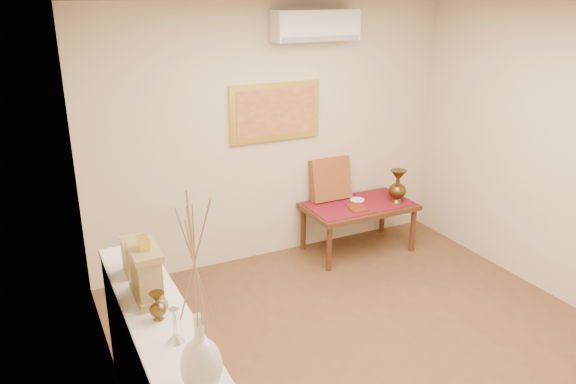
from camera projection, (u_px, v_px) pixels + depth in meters
floor at (395, 363)px, 4.44m from camera, size 4.50×4.50×0.00m
ceiling at (423, 4)px, 3.52m from camera, size 4.50×4.50×0.00m
wall_back at (274, 135)px, 5.88m from camera, size 4.00×0.02×2.70m
wall_left at (120, 261)px, 3.15m from camera, size 0.02×4.50×2.70m
white_vase at (197, 294)px, 2.50m from camera, size 0.20×0.20×1.05m
candlestick at (175, 325)px, 3.02m from camera, size 0.10×0.10×0.20m
brass_urn_small at (157, 302)px, 3.22m from camera, size 0.10×0.10×0.22m
table_cloth at (359, 204)px, 6.19m from camera, size 1.14×0.59×0.01m
brass_urn_tall at (398, 183)px, 6.17m from camera, size 0.20×0.20×0.45m
plate at (357, 200)px, 6.29m from camera, size 0.16×0.16×0.01m
menu at (357, 208)px, 6.06m from camera, size 0.22×0.28×0.01m
cushion at (331, 179)px, 6.25m from camera, size 0.47×0.20×0.48m
display_ledge at (162, 378)px, 3.52m from camera, size 0.37×2.02×0.98m
mantel_clock at (146, 272)px, 3.43m from camera, size 0.17×0.36×0.41m
wooden_chest at (136, 256)px, 3.75m from camera, size 0.16×0.21×0.24m
low_table at (359, 210)px, 6.21m from camera, size 1.20×0.70×0.55m
painting at (275, 112)px, 5.77m from camera, size 1.00×0.06×0.60m
ac_unit at (316, 26)px, 5.56m from camera, size 0.90×0.25×0.30m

